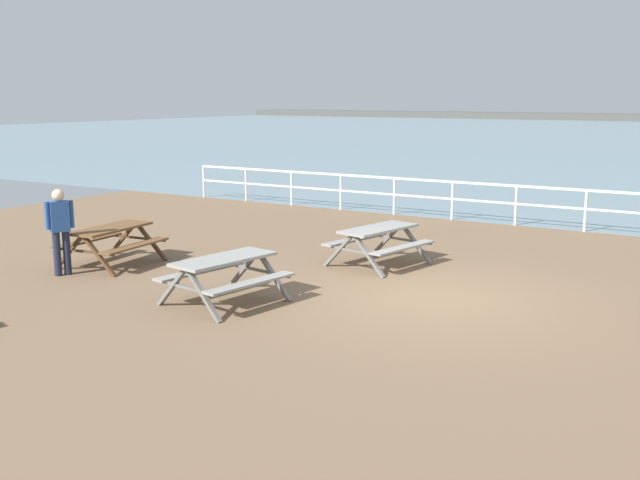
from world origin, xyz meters
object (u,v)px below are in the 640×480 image
Objects in this scene: picnic_table_near_left at (379,237)px; picnic_table_far_left at (224,269)px; picnic_table_near_right at (111,236)px; visitor at (60,226)px.

picnic_table_near_left is 1.02× the size of picnic_table_far_left.
picnic_table_near_right is 1.19m from visitor.
picnic_table_near_left and picnic_table_near_right have the same top height.
visitor is at bearing 100.91° from picnic_table_far_left.
visitor is (-0.14, -1.12, 0.36)m from picnic_table_near_right.
picnic_table_near_left and picnic_table_far_left have the same top height.
visitor reaches higher than picnic_table_far_left.
picnic_table_far_left is 1.22× the size of visitor.
picnic_table_near_left is 5.41m from picnic_table_near_right.
picnic_table_near_right is at bearing 84.17° from picnic_table_far_left.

